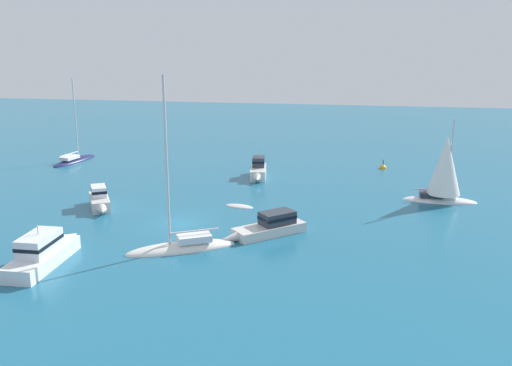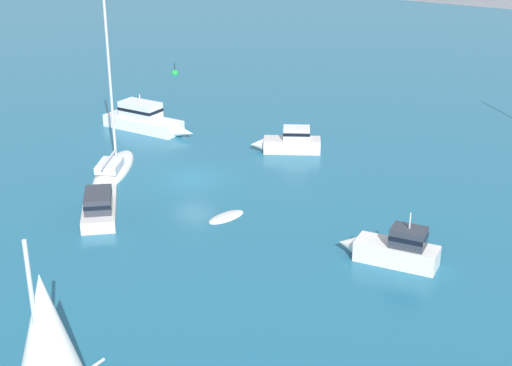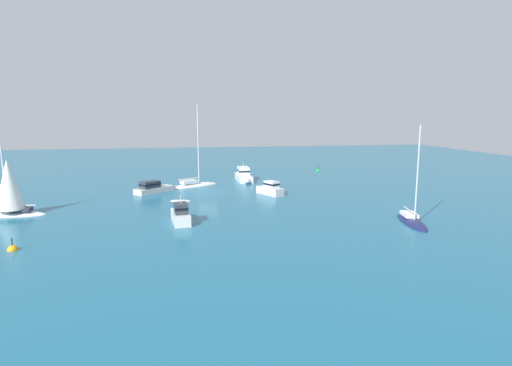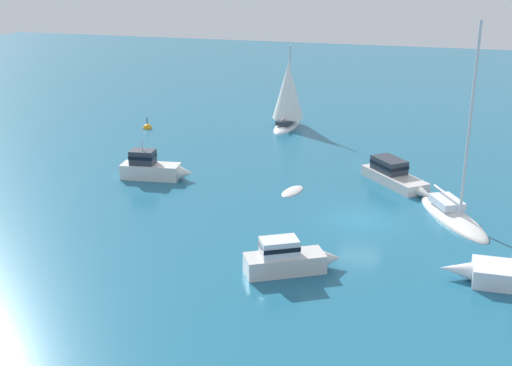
# 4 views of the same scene
# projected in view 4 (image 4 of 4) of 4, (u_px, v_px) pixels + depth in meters

# --- Properties ---
(ground_plane) EXTENTS (160.00, 160.00, 0.00)m
(ground_plane) POSITION_uv_depth(u_px,v_px,m) (361.00, 220.00, 40.05)
(ground_plane) COLOR #1E607F
(motor_cruiser) EXTENTS (3.51, 4.95, 1.85)m
(motor_cruiser) POSITION_uv_depth(u_px,v_px,m) (288.00, 258.00, 33.32)
(motor_cruiser) COLOR silver
(motor_cruiser) RESTS_ON ground
(yacht) EXTENTS (7.72, 5.36, 12.45)m
(yacht) POSITION_uv_depth(u_px,v_px,m) (452.00, 216.00, 40.19)
(yacht) COLOR silver
(yacht) RESTS_ON ground
(sailboat_1) EXTENTS (6.46, 2.97, 7.80)m
(sailboat_1) POSITION_uv_depth(u_px,v_px,m) (288.00, 98.00, 60.82)
(sailboat_1) COLOR white
(sailboat_1) RESTS_ON ground
(powerboat) EXTENTS (2.02, 5.27, 2.90)m
(powerboat) POSITION_uv_depth(u_px,v_px,m) (153.00, 168.00, 47.11)
(powerboat) COLOR silver
(powerboat) RESTS_ON ground
(dinghy) EXTENTS (2.71, 1.61, 0.32)m
(dinghy) POSITION_uv_depth(u_px,v_px,m) (292.00, 192.00, 44.74)
(dinghy) COLOR silver
(dinghy) RESTS_ON ground
(powerboat_1) EXTENTS (5.96, 5.46, 1.65)m
(powerboat_1) POSITION_uv_depth(u_px,v_px,m) (394.00, 175.00, 46.10)
(powerboat_1) COLOR silver
(powerboat_1) RESTS_ON ground
(channel_buoy) EXTENTS (0.82, 0.82, 1.41)m
(channel_buoy) POSITION_uv_depth(u_px,v_px,m) (147.00, 128.00, 60.77)
(channel_buoy) COLOR orange
(channel_buoy) RESTS_ON ground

